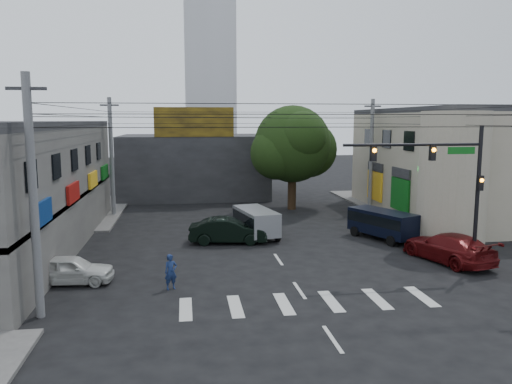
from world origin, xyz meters
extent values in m
plane|color=black|center=(0.00, 0.00, 0.00)|extent=(160.00, 160.00, 0.00)
cube|color=#514F4C|center=(-18.00, 18.00, 0.07)|extent=(16.00, 16.00, 0.15)
cube|color=#514F4C|center=(18.00, 18.00, 0.07)|extent=(16.00, 16.00, 0.15)
cube|color=gray|center=(18.00, 13.00, 4.00)|extent=(14.00, 18.00, 8.00)
cylinder|color=gray|center=(11.00, 4.00, 4.00)|extent=(4.00, 4.00, 8.00)
cube|color=#232326|center=(-4.00, 26.00, 3.00)|extent=(14.00, 10.00, 6.00)
cube|color=olive|center=(-4.00, 21.10, 7.30)|extent=(7.00, 0.30, 2.60)
cube|color=silver|center=(0.00, 70.00, 22.00)|extent=(9.00, 9.00, 44.00)
cylinder|color=black|center=(4.00, 17.00, 2.20)|extent=(0.70, 0.70, 4.40)
sphere|color=black|center=(4.00, 17.00, 5.50)|extent=(6.40, 6.40, 6.40)
cylinder|color=black|center=(9.50, -1.00, 3.60)|extent=(0.20, 0.20, 7.20)
cylinder|color=black|center=(6.00, -1.00, 6.30)|extent=(7.00, 0.14, 0.14)
cube|color=black|center=(7.00, -1.00, 5.90)|extent=(0.28, 0.22, 0.75)
cube|color=black|center=(4.00, -1.00, 5.90)|extent=(0.28, 0.22, 0.75)
sphere|color=orange|center=(7.00, -1.14, 6.05)|extent=(0.20, 0.20, 0.20)
sphere|color=orange|center=(4.00, -1.14, 6.05)|extent=(0.20, 0.20, 0.20)
cube|color=#0C5815|center=(8.50, -1.00, 6.00)|extent=(1.40, 0.06, 0.35)
cylinder|color=#59595B|center=(-10.50, -4.50, 4.60)|extent=(0.32, 0.32, 9.20)
cylinder|color=#59595B|center=(-10.50, 16.00, 4.60)|extent=(0.32, 0.32, 9.20)
cylinder|color=#59595B|center=(10.50, 16.00, 4.60)|extent=(0.32, 0.32, 9.20)
imported|color=black|center=(-2.36, 6.05, 0.78)|extent=(2.71, 5.09, 1.56)
imported|color=silver|center=(-10.22, -0.55, 0.66)|extent=(2.12, 4.11, 1.32)
imported|color=#520B0D|center=(8.83, 0.31, 0.78)|extent=(4.97, 6.53, 1.57)
imported|color=navy|center=(-5.63, -2.00, 0.79)|extent=(0.84, 0.77, 1.59)
camera|label=1|loc=(-4.93, -23.72, 7.48)|focal=35.00mm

